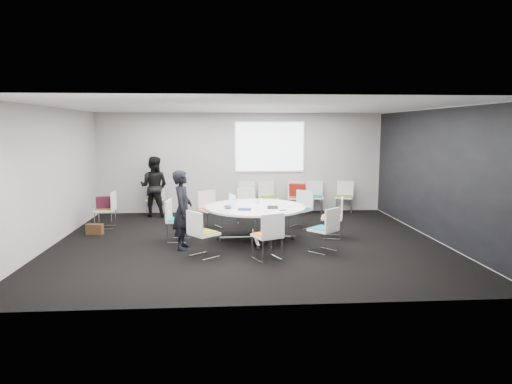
{
  "coord_description": "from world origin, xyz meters",
  "views": [
    {
      "loc": [
        -0.48,
        -9.36,
        2.37
      ],
      "look_at": [
        0.2,
        0.4,
        1.0
      ],
      "focal_mm": 32.0,
      "sensor_mm": 36.0,
      "label": 1
    }
  ],
  "objects": [
    {
      "name": "notebook_black",
      "position": [
        0.52,
        -0.04,
        0.74
      ],
      "size": [
        0.24,
        0.31,
        0.02
      ],
      "primitive_type": "cube",
      "rotation": [
        0.0,
        0.0,
        -0.07
      ],
      "color": "black",
      "rests_on": "conference_table"
    },
    {
      "name": "phone",
      "position": [
        0.69,
        -0.37,
        0.73
      ],
      "size": [
        0.16,
        0.12,
        0.01
      ],
      "primitive_type": "cube",
      "rotation": [
        0.0,
        0.0,
        0.42
      ],
      "color": "black",
      "rests_on": "conference_table"
    },
    {
      "name": "chair_back_c",
      "position": [
        1.51,
        3.13,
        0.28
      ],
      "size": [
        0.51,
        0.5,
        0.88
      ],
      "rotation": [
        0.0,
        0.0,
        3.01
      ],
      "color": "silver",
      "rests_on": "ground"
    },
    {
      "name": "chair_ring_a",
      "position": [
        1.86,
        0.24,
        0.28
      ],
      "size": [
        0.55,
        0.56,
        0.88
      ],
      "rotation": [
        0.0,
        0.0,
        1.3
      ],
      "color": "silver",
      "rests_on": "ground"
    },
    {
      "name": "chair_ring_g",
      "position": [
        0.29,
        -1.35,
        0.28
      ],
      "size": [
        0.6,
        0.6,
        0.88
      ],
      "rotation": [
        0.0,
        0.0,
        6.7
      ],
      "color": "silver",
      "rests_on": "ground"
    },
    {
      "name": "projection_screen",
      "position": [
        0.8,
        3.46,
        1.85
      ],
      "size": [
        1.9,
        0.03,
        1.35
      ],
      "primitive_type": "cube",
      "color": "white",
      "rests_on": "room_shell"
    },
    {
      "name": "chair_ring_d",
      "position": [
        -0.82,
        1.39,
        0.28
      ],
      "size": [
        0.62,
        0.61,
        0.88
      ],
      "rotation": [
        0.0,
        0.0,
        3.64
      ],
      "color": "silver",
      "rests_on": "ground"
    },
    {
      "name": "chair_back_a",
      "position": [
        0.11,
        3.15,
        0.28
      ],
      "size": [
        0.51,
        0.5,
        0.88
      ],
      "rotation": [
        0.0,
        0.0,
        3.02
      ],
      "color": "silver",
      "rests_on": "ground"
    },
    {
      "name": "conference_table",
      "position": [
        0.17,
        0.15,
        0.53
      ],
      "size": [
        2.13,
        2.13,
        0.73
      ],
      "color": "silver",
      "rests_on": "ground"
    },
    {
      "name": "room_shell",
      "position": [
        0.09,
        0.0,
        1.4
      ],
      "size": [
        8.08,
        7.08,
        2.88
      ],
      "color": "black",
      "rests_on": "ground"
    },
    {
      "name": "chair_back_e",
      "position": [
        2.89,
        3.14,
        0.28
      ],
      "size": [
        0.59,
        0.58,
        0.88
      ],
      "rotation": [
        0.0,
        0.0,
        2.79
      ],
      "color": "silver",
      "rests_on": "ground"
    },
    {
      "name": "cup",
      "position": [
        0.24,
        0.58,
        0.78
      ],
      "size": [
        0.08,
        0.08,
        0.09
      ],
      "primitive_type": "cylinder",
      "color": "white",
      "rests_on": "conference_table"
    },
    {
      "name": "chair_ring_h",
      "position": [
        1.41,
        -0.92,
        0.28
      ],
      "size": [
        0.64,
        0.64,
        0.88
      ],
      "rotation": [
        0.0,
        0.0,
        7.02
      ],
      "color": "silver",
      "rests_on": "ground"
    },
    {
      "name": "person_back",
      "position": [
        -2.38,
        2.98,
        0.81
      ],
      "size": [
        0.91,
        0.78,
        1.63
      ],
      "primitive_type": "imported",
      "rotation": [
        0.0,
        0.0,
        2.92
      ],
      "color": "black",
      "rests_on": "ground"
    },
    {
      "name": "chair_ring_f",
      "position": [
        -0.88,
        -1.09,
        0.28
      ],
      "size": [
        0.64,
        0.64,
        0.88
      ],
      "rotation": [
        0.0,
        0.0,
        5.41
      ],
      "color": "silver",
      "rests_on": "ground"
    },
    {
      "name": "chair_ring_c",
      "position": [
        0.06,
        1.76,
        0.28
      ],
      "size": [
        0.46,
        0.45,
        0.88
      ],
      "rotation": [
        0.0,
        0.0,
        3.14
      ],
      "color": "silver",
      "rests_on": "ground"
    },
    {
      "name": "chair_spare_left",
      "position": [
        -3.32,
        1.57,
        0.28
      ],
      "size": [
        0.45,
        0.46,
        0.88
      ],
      "rotation": [
        0.0,
        0.0,
        1.57
      ],
      "color": "silver",
      "rests_on": "ground"
    },
    {
      "name": "brown_bag",
      "position": [
        -3.4,
        0.89,
        0.12
      ],
      "size": [
        0.38,
        0.2,
        0.24
      ],
      "primitive_type": "cube",
      "rotation": [
        0.0,
        0.0,
        -0.13
      ],
      "color": "#432815",
      "rests_on": "ground"
    },
    {
      "name": "papers_right",
      "position": [
        0.68,
        0.39,
        0.73
      ],
      "size": [
        0.36,
        0.36,
        0.0
      ],
      "primitive_type": "cube",
      "rotation": [
        0.0,
        0.0,
        0.83
      ],
      "color": "white",
      "rests_on": "conference_table"
    },
    {
      "name": "chair_ring_e",
      "position": [
        -1.47,
        0.15,
        0.28
      ],
      "size": [
        0.51,
        0.52,
        0.88
      ],
      "rotation": [
        0.0,
        0.0,
        4.57
      ],
      "color": "silver",
      "rests_on": "ground"
    },
    {
      "name": "chair_ring_b",
      "position": [
        1.33,
        1.28,
        0.28
      ],
      "size": [
        0.64,
        0.64,
        0.88
      ],
      "rotation": [
        0.0,
        0.0,
        2.43
      ],
      "color": "silver",
      "rests_on": "ground"
    },
    {
      "name": "chair_back_d",
      "position": [
        2.05,
        3.17,
        0.28
      ],
      "size": [
        0.52,
        0.51,
        0.88
      ],
      "rotation": [
        0.0,
        0.0,
        3.0
      ],
      "color": "silver",
      "rests_on": "ground"
    },
    {
      "name": "chair_back_b",
      "position": [
        0.74,
        3.16,
        0.28
      ],
      "size": [
        0.55,
        0.54,
        0.88
      ],
      "rotation": [
        0.0,
        0.0,
        3.38
      ],
      "color": "silver",
      "rests_on": "ground"
    },
    {
      "name": "red_jacket",
      "position": [
        1.51,
        2.9,
        0.7
      ],
      "size": [
        0.47,
        0.29,
        0.36
      ],
      "primitive_type": "cube",
      "rotation": [
        0.17,
        0.0,
        -0.32
      ],
      "color": "maroon",
      "rests_on": "chair_back_c"
    },
    {
      "name": "laptop_lid",
      "position": [
        -0.32,
        0.27,
        0.86
      ],
      "size": [
        0.13,
        0.28,
        0.22
      ],
      "primitive_type": "cube",
      "rotation": [
        0.0,
        0.0,
        1.98
      ],
      "color": "silver",
      "rests_on": "conference_table"
    },
    {
      "name": "chair_person_back",
      "position": [
        -2.38,
        3.14,
        0.28
      ],
      "size": [
        0.47,
        0.46,
        0.88
      ],
      "rotation": [
        0.0,
        0.0,
        3.12
      ],
      "color": "silver",
      "rests_on": "ground"
    },
    {
      "name": "papers_front",
      "position": [
        0.84,
        0.06,
        0.73
      ],
      "size": [
        0.35,
        0.3,
        0.0
      ],
      "primitive_type": "cube",
      "rotation": [
        0.0,
        0.0,
        0.33
      ],
      "color": "silver",
      "rests_on": "conference_table"
    },
    {
      "name": "maroon_bag",
      "position": [
        -3.33,
        1.57,
        0.62
      ],
      "size": [
        0.42,
        0.23,
        0.28
      ],
      "primitive_type": "cube",
      "rotation": [
        0.0,
        0.0,
        0.25
      ],
      "color": "#401121",
      "rests_on": "chair_spare_left"
    },
    {
      "name": "tablet_folio",
      "position": [
        -0.08,
        -0.25,
        0.74
      ],
      "size": [
        0.29,
        0.24,
        0.03
      ],
      "primitive_type": "cube",
      "rotation": [
        0.0,
        0.0,
        -0.15
      ],
      "color": "navy",
      "rests_on": "conference_table"
    },
    {
      "name": "laptop",
      "position": [
        -0.37,
        0.01,
        0.74
      ],
      "size": [
        0.24,
        0.35,
        0.03
      ],
      "primitive_type": "imported",
      "rotation": [
        0.0,
        0.0,
        1.64
      ],
      "color": "#333338",
      "rests_on": "conference_table"
    },
    {
      "name": "person_main",
      "position": [
        -1.31,
        -0.47,
        0.78
      ],
      "size": [
        0.43,
        0.6,
        1.56
      ],
      "primitive_type": "imported",
      "rotation": [
        0.0,
        0.0,
        1.47
      ],
      "color": "black",
      "rests_on": "ground"
    }
  ]
}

